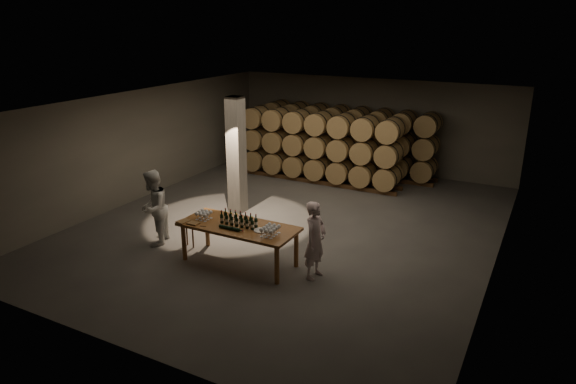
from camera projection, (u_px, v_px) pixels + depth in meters
The scene contains 15 objects.
room at pixel (236, 156), 13.89m from camera, with size 12.00×12.00×12.00m.
tasting_table at pixel (239, 230), 11.09m from camera, with size 2.60×1.10×0.90m.
barrel_stack_back at pixel (347, 139), 17.66m from camera, with size 6.26×0.95×2.31m.
barrel_stack_front at pixel (320, 146), 16.66m from camera, with size 5.48×0.95×2.31m.
bottle_cluster at pixel (239, 221), 11.03m from camera, with size 0.85×0.22×0.30m.
lying_bottles at pixel (230, 228), 10.81m from camera, with size 0.59×0.07×0.07m.
glass_cluster_left at pixel (204, 213), 11.36m from camera, with size 0.31×0.31×0.19m.
glass_cluster_right at pixel (270, 229), 10.53m from camera, with size 0.31×0.42×0.19m.
plate at pixel (261, 230), 10.77m from camera, with size 0.30×0.30×0.02m, color white.
notebook_near at pixel (194, 223), 11.13m from camera, with size 0.24×0.19×0.03m, color brown.
notebook_corner at pixel (183, 221), 11.24m from camera, with size 0.21×0.27×0.02m, color brown.
pen at pixel (203, 226), 11.00m from camera, with size 0.01×0.01×0.13m, color black.
stool at pixel (187, 226), 11.97m from camera, with size 0.39×0.39×0.65m.
person_man at pixel (315, 240), 10.49m from camera, with size 0.61×0.40×1.66m, color beige.
person_woman at pixel (153, 208), 12.04m from camera, with size 0.88×0.69×1.82m, color silver.
Camera 1 is at (5.73, -11.06, 5.14)m, focal length 32.00 mm.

